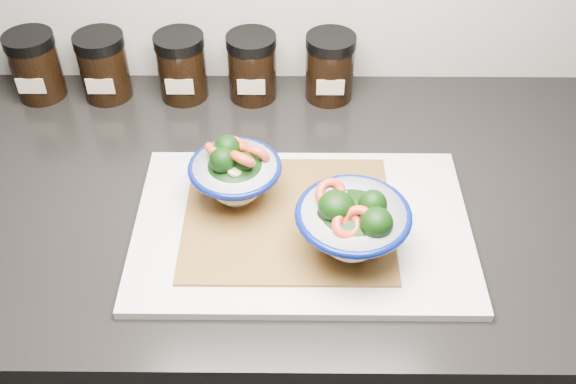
{
  "coord_description": "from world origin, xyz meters",
  "views": [
    {
      "loc": [
        0.15,
        0.74,
        1.56
      ],
      "look_at": [
        0.14,
        1.38,
        0.96
      ],
      "focal_mm": 42.0,
      "sensor_mm": 36.0,
      "label": 1
    }
  ],
  "objects_px": {
    "spice_jar_e": "(330,67)",
    "spice_jar_b": "(104,66)",
    "spice_jar_a": "(35,66)",
    "spice_jar_c": "(182,66)",
    "bowl_right": "(352,224)",
    "bowl_left": "(235,174)",
    "spice_jar_d": "(252,67)",
    "cutting_board": "(302,227)"
  },
  "relations": [
    {
      "from": "bowl_right",
      "to": "spice_jar_c",
      "type": "bearing_deg",
      "value": 125.13
    },
    {
      "from": "bowl_right",
      "to": "spice_jar_a",
      "type": "bearing_deg",
      "value": 143.72
    },
    {
      "from": "spice_jar_a",
      "to": "spice_jar_c",
      "type": "distance_m",
      "value": 0.24
    },
    {
      "from": "bowl_left",
      "to": "spice_jar_b",
      "type": "bearing_deg",
      "value": 131.13
    },
    {
      "from": "bowl_left",
      "to": "spice_jar_d",
      "type": "bearing_deg",
      "value": 87.73
    },
    {
      "from": "bowl_left",
      "to": "spice_jar_e",
      "type": "distance_m",
      "value": 0.3
    },
    {
      "from": "spice_jar_e",
      "to": "bowl_left",
      "type": "bearing_deg",
      "value": -117.33
    },
    {
      "from": "cutting_board",
      "to": "spice_jar_a",
      "type": "bearing_deg",
      "value": 144.01
    },
    {
      "from": "spice_jar_b",
      "to": "spice_jar_c",
      "type": "height_order",
      "value": "same"
    },
    {
      "from": "bowl_right",
      "to": "spice_jar_b",
      "type": "distance_m",
      "value": 0.53
    },
    {
      "from": "spice_jar_e",
      "to": "spice_jar_b",
      "type": "bearing_deg",
      "value": 180.0
    },
    {
      "from": "bowl_left",
      "to": "spice_jar_a",
      "type": "xyz_separation_m",
      "value": [
        -0.35,
        0.27,
        -0.0
      ]
    },
    {
      "from": "spice_jar_c",
      "to": "spice_jar_e",
      "type": "height_order",
      "value": "same"
    },
    {
      "from": "spice_jar_c",
      "to": "spice_jar_d",
      "type": "relative_size",
      "value": 1.0
    },
    {
      "from": "spice_jar_a",
      "to": "spice_jar_c",
      "type": "relative_size",
      "value": 1.0
    },
    {
      "from": "bowl_left",
      "to": "cutting_board",
      "type": "bearing_deg",
      "value": -28.71
    },
    {
      "from": "cutting_board",
      "to": "spice_jar_b",
      "type": "relative_size",
      "value": 3.98
    },
    {
      "from": "bowl_right",
      "to": "spice_jar_e",
      "type": "distance_m",
      "value": 0.37
    },
    {
      "from": "spice_jar_a",
      "to": "spice_jar_d",
      "type": "bearing_deg",
      "value": 0.0
    },
    {
      "from": "spice_jar_b",
      "to": "spice_jar_a",
      "type": "bearing_deg",
      "value": 180.0
    },
    {
      "from": "spice_jar_b",
      "to": "spice_jar_e",
      "type": "height_order",
      "value": "same"
    },
    {
      "from": "cutting_board",
      "to": "spice_jar_a",
      "type": "height_order",
      "value": "spice_jar_a"
    },
    {
      "from": "bowl_left",
      "to": "spice_jar_c",
      "type": "bearing_deg",
      "value": 111.45
    },
    {
      "from": "spice_jar_a",
      "to": "spice_jar_e",
      "type": "height_order",
      "value": "same"
    },
    {
      "from": "spice_jar_a",
      "to": "spice_jar_c",
      "type": "xyz_separation_m",
      "value": [
        0.24,
        0.0,
        0.0
      ]
    },
    {
      "from": "spice_jar_e",
      "to": "spice_jar_c",
      "type": "bearing_deg",
      "value": 180.0
    },
    {
      "from": "spice_jar_a",
      "to": "spice_jar_b",
      "type": "relative_size",
      "value": 1.0
    },
    {
      "from": "spice_jar_a",
      "to": "spice_jar_e",
      "type": "distance_m",
      "value": 0.49
    },
    {
      "from": "bowl_left",
      "to": "spice_jar_b",
      "type": "height_order",
      "value": "same"
    },
    {
      "from": "cutting_board",
      "to": "spice_jar_a",
      "type": "distance_m",
      "value": 0.54
    },
    {
      "from": "spice_jar_b",
      "to": "spice_jar_c",
      "type": "bearing_deg",
      "value": 0.0
    },
    {
      "from": "spice_jar_c",
      "to": "bowl_left",
      "type": "bearing_deg",
      "value": -68.55
    },
    {
      "from": "bowl_right",
      "to": "spice_jar_a",
      "type": "distance_m",
      "value": 0.62
    },
    {
      "from": "spice_jar_c",
      "to": "spice_jar_e",
      "type": "bearing_deg",
      "value": 0.0
    },
    {
      "from": "spice_jar_d",
      "to": "bowl_right",
      "type": "bearing_deg",
      "value": -68.83
    },
    {
      "from": "bowl_left",
      "to": "bowl_right",
      "type": "xyz_separation_m",
      "value": [
        0.15,
        -0.1,
        0.0
      ]
    },
    {
      "from": "spice_jar_c",
      "to": "spice_jar_e",
      "type": "xyz_separation_m",
      "value": [
        0.24,
        0.0,
        0.0
      ]
    },
    {
      "from": "cutting_board",
      "to": "bowl_right",
      "type": "bearing_deg",
      "value": -38.29
    },
    {
      "from": "bowl_left",
      "to": "spice_jar_d",
      "type": "relative_size",
      "value": 1.13
    },
    {
      "from": "bowl_left",
      "to": "bowl_right",
      "type": "relative_size",
      "value": 0.88
    },
    {
      "from": "spice_jar_c",
      "to": "bowl_right",
      "type": "bearing_deg",
      "value": -54.87
    },
    {
      "from": "spice_jar_e",
      "to": "bowl_right",
      "type": "bearing_deg",
      "value": -87.83
    }
  ]
}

